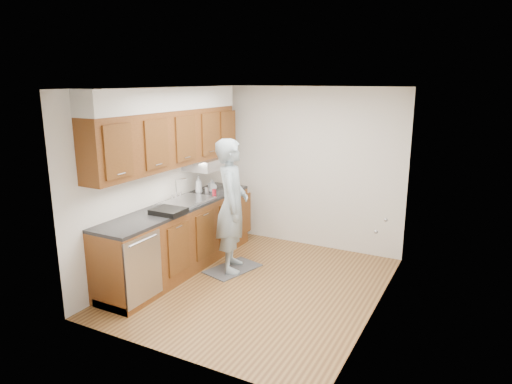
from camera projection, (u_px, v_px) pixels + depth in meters
floor at (257, 286)px, 5.90m from camera, size 3.50×3.50×0.00m
ceiling at (257, 88)px, 5.30m from camera, size 3.50×3.50×0.00m
wall_left at (161, 180)px, 6.28m from camera, size 0.02×3.50×2.50m
wall_right at (380, 207)px, 4.93m from camera, size 0.02×3.50×2.50m
wall_back at (309, 168)px, 7.11m from camera, size 3.00×0.02×2.50m
counter at (180, 236)px, 6.32m from camera, size 0.64×2.80×1.30m
upper_cabinets at (170, 129)px, 6.07m from camera, size 0.47×2.80×1.21m
closet_door at (384, 220)px, 5.25m from camera, size 0.02×1.22×2.05m
floor_mat at (233, 269)px, 6.41m from camera, size 0.65×0.87×0.01m
person at (232, 197)px, 6.16m from camera, size 0.76×0.87×2.07m
soap_bottle_a at (199, 184)px, 6.79m from camera, size 0.12×0.12×0.27m
soap_bottle_b at (211, 185)px, 6.94m from camera, size 0.11×0.11×0.18m
soap_bottle_c at (213, 185)px, 6.98m from camera, size 0.17×0.17×0.16m
soda_can at (214, 193)px, 6.62m from camera, size 0.07×0.07×0.11m
steel_can at (207, 191)px, 6.73m from camera, size 0.08×0.08×0.11m
dish_rack at (168, 211)px, 5.78m from camera, size 0.40×0.34×0.06m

